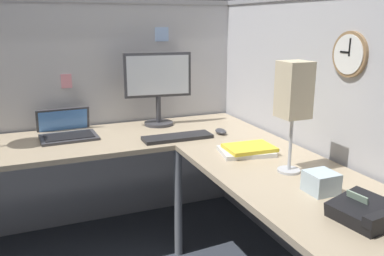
# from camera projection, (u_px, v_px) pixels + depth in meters

# --- Properties ---
(cubicle_wall_back) EXTENTS (2.57, 0.12, 1.58)m
(cubicle_wall_back) POSITION_uv_depth(u_px,v_px,m) (71.00, 116.00, 2.81)
(cubicle_wall_back) COLOR #B2B2B7
(cubicle_wall_back) RESTS_ON ground
(cubicle_wall_right) EXTENTS (0.12, 2.37, 1.58)m
(cubicle_wall_right) POSITION_uv_depth(u_px,v_px,m) (323.00, 140.00, 2.26)
(cubicle_wall_right) COLOR #B2B2B7
(cubicle_wall_right) RESTS_ON ground
(desk) EXTENTS (2.35, 2.15, 0.73)m
(desk) POSITION_uv_depth(u_px,v_px,m) (137.00, 179.00, 2.12)
(desk) COLOR tan
(desk) RESTS_ON ground
(monitor) EXTENTS (0.46, 0.20, 0.50)m
(monitor) POSITION_uv_depth(u_px,v_px,m) (158.00, 83.00, 2.76)
(monitor) COLOR #38383D
(monitor) RESTS_ON desk
(laptop) EXTENTS (0.35, 0.39, 0.22)m
(laptop) POSITION_uv_depth(u_px,v_px,m) (66.00, 131.00, 2.58)
(laptop) COLOR #38383D
(laptop) RESTS_ON desk
(keyboard) EXTENTS (0.43, 0.14, 0.02)m
(keyboard) POSITION_uv_depth(u_px,v_px,m) (177.00, 137.00, 2.49)
(keyboard) COLOR #232326
(keyboard) RESTS_ON desk
(computer_mouse) EXTENTS (0.06, 0.10, 0.03)m
(computer_mouse) POSITION_uv_depth(u_px,v_px,m) (221.00, 131.00, 2.60)
(computer_mouse) COLOR #38383D
(computer_mouse) RESTS_ON desk
(office_phone) EXTENTS (0.21, 0.23, 0.11)m
(office_phone) POSITION_uv_depth(u_px,v_px,m) (365.00, 213.00, 1.45)
(office_phone) COLOR black
(office_phone) RESTS_ON desk
(book_stack) EXTENTS (0.32, 0.26, 0.04)m
(book_stack) POSITION_uv_depth(u_px,v_px,m) (247.00, 150.00, 2.21)
(book_stack) COLOR silver
(book_stack) RESTS_ON desk
(desk_lamp_paper) EXTENTS (0.13, 0.13, 0.53)m
(desk_lamp_paper) POSITION_uv_depth(u_px,v_px,m) (294.00, 93.00, 1.86)
(desk_lamp_paper) COLOR #B7BABF
(desk_lamp_paper) RESTS_ON desk
(tissue_box) EXTENTS (0.12, 0.12, 0.09)m
(tissue_box) POSITION_uv_depth(u_px,v_px,m) (321.00, 182.00, 1.71)
(tissue_box) COLOR silver
(tissue_box) RESTS_ON desk
(wall_clock) EXTENTS (0.04, 0.22, 0.22)m
(wall_clock) POSITION_uv_depth(u_px,v_px,m) (350.00, 54.00, 1.93)
(wall_clock) COLOR olive
(pinned_note_leftmost) EXTENTS (0.07, 0.00, 0.09)m
(pinned_note_leftmost) POSITION_uv_depth(u_px,v_px,m) (66.00, 81.00, 2.69)
(pinned_note_leftmost) COLOR pink
(pinned_note_middle) EXTENTS (0.10, 0.00, 0.10)m
(pinned_note_middle) POSITION_uv_depth(u_px,v_px,m) (162.00, 34.00, 2.87)
(pinned_note_middle) COLOR #99B7E5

